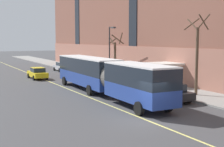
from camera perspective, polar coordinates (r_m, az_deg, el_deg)
name	(u,v)px	position (r m, az deg, el deg)	size (l,w,h in m)	color
ground_plane	(149,120)	(21.10, 6.75, -8.44)	(260.00, 260.00, 0.00)	#424244
sidewalk	(215,99)	(29.24, 18.26, -4.43)	(4.95, 160.00, 0.15)	gray
city_bus	(104,74)	(29.67, -1.47, -0.17)	(3.20, 19.94, 3.45)	navy
parked_car_black_1	(171,92)	(27.53, 10.79, -3.38)	(1.99, 4.35, 1.56)	black
parked_car_red_3	(78,70)	(46.53, -6.16, 0.60)	(2.02, 4.32, 1.56)	#B21E19
parked_car_silver_4	(62,67)	(53.28, -9.17, 1.27)	(1.92, 4.43, 1.56)	#B7B7BC
parked_car_green_6	(123,81)	(34.46, 2.03, -1.34)	(2.02, 4.44, 1.56)	#23603D
parked_car_champagne_7	(96,74)	(40.99, -3.01, -0.13)	(2.05, 4.37, 1.56)	#BCAD89
taxi_cab	(38,73)	(43.47, -13.46, 0.07)	(1.96, 4.61, 1.56)	yellow
street_tree_mid_block	(197,54)	(30.06, 15.28, 3.45)	(1.78, 1.74, 7.52)	brown
street_tree_far_uptown	(115,55)	(42.85, 0.61, 3.38)	(2.11, 1.82, 6.11)	brown
street_lamp	(110,47)	(40.69, -0.31, 4.85)	(0.36, 1.48, 6.83)	#2D2D30
lane_centerline	(124,111)	(23.46, 2.19, -6.89)	(0.16, 140.00, 0.01)	#E0D66B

